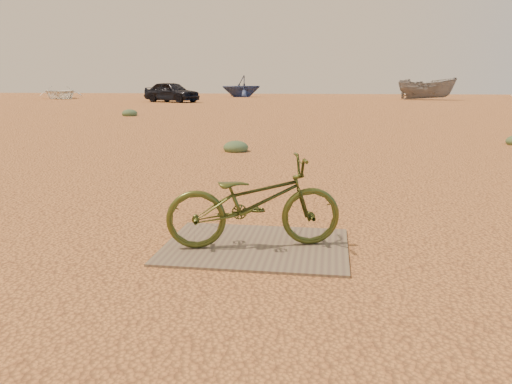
# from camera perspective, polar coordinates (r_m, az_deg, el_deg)

# --- Properties ---
(ground) EXTENTS (120.00, 120.00, 0.00)m
(ground) POSITION_cam_1_polar(r_m,az_deg,el_deg) (4.46, -6.39, -6.82)
(ground) COLOR #CD8242
(ground) RESTS_ON ground
(plywood_board) EXTENTS (1.65, 1.25, 0.02)m
(plywood_board) POSITION_cam_1_polar(r_m,az_deg,el_deg) (4.56, 0.00, -6.19)
(plywood_board) COLOR #6E6047
(plywood_board) RESTS_ON ground
(bicycle) EXTENTS (1.64, 0.93, 0.82)m
(bicycle) POSITION_cam_1_polar(r_m,az_deg,el_deg) (4.42, -0.24, -1.13)
(bicycle) COLOR #3E491B
(bicycle) RESTS_ON plywood_board
(car) EXTENTS (4.72, 3.45, 1.49)m
(car) POSITION_cam_1_polar(r_m,az_deg,el_deg) (38.01, -9.63, 11.22)
(car) COLOR black
(car) RESTS_ON ground
(boat_near_left) EXTENTS (5.78, 6.45, 1.10)m
(boat_near_left) POSITION_cam_1_polar(r_m,az_deg,el_deg) (48.78, -21.52, 10.55)
(boat_near_left) COLOR white
(boat_near_left) RESTS_ON ground
(boat_far_left) EXTENTS (5.23, 5.07, 2.10)m
(boat_far_left) POSITION_cam_1_polar(r_m,az_deg,el_deg) (50.53, -1.68, 12.00)
(boat_far_left) COLOR navy
(boat_far_left) RESTS_ON ground
(boat_mid_right) EXTENTS (5.00, 3.17, 1.81)m
(boat_mid_right) POSITION_cam_1_polar(r_m,az_deg,el_deg) (44.69, 18.91, 11.10)
(boat_mid_right) COLOR slate
(boat_mid_right) RESTS_ON ground
(kale_a) EXTENTS (0.54, 0.54, 0.30)m
(kale_a) POSITION_cam_1_polar(r_m,az_deg,el_deg) (10.82, -2.32, 4.66)
(kale_a) COLOR #52734B
(kale_a) RESTS_ON ground
(kale_c) EXTENTS (0.68, 0.68, 0.37)m
(kale_c) POSITION_cam_1_polar(r_m,az_deg,el_deg) (22.95, -14.23, 8.43)
(kale_c) COLOR #52734B
(kale_c) RESTS_ON ground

